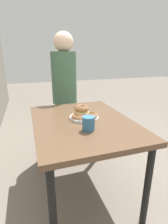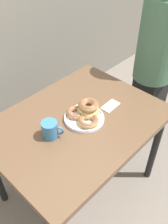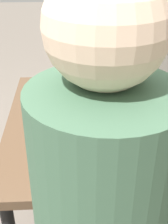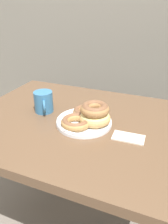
# 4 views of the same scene
# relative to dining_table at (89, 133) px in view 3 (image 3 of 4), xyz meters

# --- Properties ---
(ground_plane) EXTENTS (14.00, 14.00, 0.00)m
(ground_plane) POSITION_rel_dining_table_xyz_m (0.00, -0.16, -0.65)
(ground_plane) COLOR #70665B
(dining_table) EXTENTS (1.06, 0.80, 0.73)m
(dining_table) POSITION_rel_dining_table_xyz_m (0.00, 0.00, 0.00)
(dining_table) COLOR brown
(dining_table) RESTS_ON ground_plane
(donut_plate) EXTENTS (0.27, 0.25, 0.10)m
(donut_plate) POSITION_rel_dining_table_xyz_m (0.05, -0.02, 0.12)
(donut_plate) COLOR white
(donut_plate) RESTS_ON dining_table
(coffee_mug) EXTENTS (0.10, 0.12, 0.10)m
(coffee_mug) POSITION_rel_dining_table_xyz_m (-0.20, 0.02, 0.13)
(coffee_mug) COLOR teal
(coffee_mug) RESTS_ON dining_table
(napkin) EXTENTS (0.13, 0.07, 0.01)m
(napkin) POSITION_rel_dining_table_xyz_m (0.24, -0.06, 0.08)
(napkin) COLOR beige
(napkin) RESTS_ON dining_table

